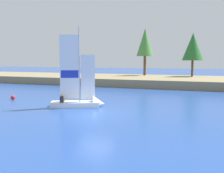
# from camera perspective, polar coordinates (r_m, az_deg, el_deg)

# --- Properties ---
(ground_plane) EXTENTS (200.00, 200.00, 0.00)m
(ground_plane) POSITION_cam_1_polar(r_m,az_deg,el_deg) (17.97, -3.73, -6.01)
(ground_plane) COLOR #234793
(shore_bank) EXTENTS (80.00, 13.18, 1.09)m
(shore_bank) POSITION_cam_1_polar(r_m,az_deg,el_deg) (40.18, 10.19, 1.23)
(shore_bank) COLOR #897A56
(shore_bank) RESTS_ON ground
(shoreline_tree_left) EXTENTS (2.81, 2.81, 7.86)m
(shoreline_tree_left) POSITION_cam_1_polar(r_m,az_deg,el_deg) (44.78, 7.20, 9.47)
(shoreline_tree_left) COLOR brown
(shoreline_tree_left) RESTS_ON shore_bank
(shoreline_tree_midleft) EXTENTS (3.29, 3.29, 6.81)m
(shoreline_tree_midleft) POSITION_cam_1_polar(r_m,az_deg,el_deg) (43.31, 17.19, 8.26)
(shoreline_tree_midleft) COLOR brown
(shoreline_tree_midleft) RESTS_ON shore_bank
(sailboat) EXTENTS (4.42, 3.11, 6.72)m
(sailboat) POSITION_cam_1_polar(r_m,az_deg,el_deg) (20.83, -6.11, -3.11)
(sailboat) COLOR silver
(sailboat) RESTS_ON ground
(channel_buoy) EXTENTS (0.39, 0.39, 0.39)m
(channel_buoy) POSITION_cam_1_polar(r_m,az_deg,el_deg) (26.22, -20.76, -2.21)
(channel_buoy) COLOR red
(channel_buoy) RESTS_ON ground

